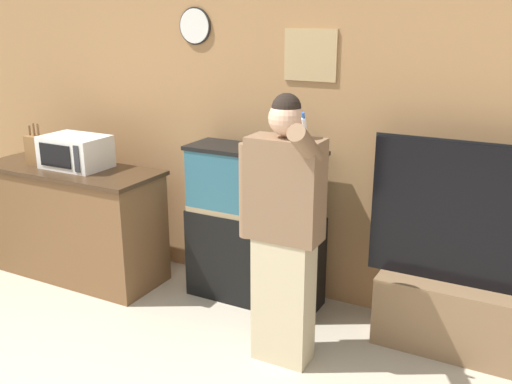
% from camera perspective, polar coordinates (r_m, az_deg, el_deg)
% --- Properties ---
extents(wall_back_paneled, '(10.00, 0.08, 2.60)m').
position_cam_1_polar(wall_back_paneled, '(4.41, 1.90, 6.19)').
color(wall_back_paneled, '#A87A4C').
rests_on(wall_back_paneled, ground_plane).
extents(counter_island, '(1.58, 0.61, 0.95)m').
position_cam_1_polar(counter_island, '(5.08, -17.67, -2.82)').
color(counter_island, brown).
rests_on(counter_island, ground_plane).
extents(microwave, '(0.53, 0.36, 0.26)m').
position_cam_1_polar(microwave, '(4.89, -17.60, 3.85)').
color(microwave, white).
rests_on(microwave, counter_island).
extents(knife_block, '(0.14, 0.11, 0.34)m').
position_cam_1_polar(knife_block, '(5.10, -21.18, 3.97)').
color(knife_block, brown).
rests_on(knife_block, counter_island).
extents(aquarium_on_stand, '(1.04, 0.38, 1.22)m').
position_cam_1_polar(aquarium_on_stand, '(4.35, -0.15, -3.46)').
color(aquarium_on_stand, black).
rests_on(aquarium_on_stand, ground_plane).
extents(tv_on_stand, '(1.25, 0.40, 1.42)m').
position_cam_1_polar(tv_on_stand, '(4.00, 19.66, -9.48)').
color(tv_on_stand, brown).
rests_on(tv_on_stand, ground_plane).
extents(person_standing, '(0.54, 0.41, 1.73)m').
position_cam_1_polar(person_standing, '(3.49, 2.71, -3.74)').
color(person_standing, '#BCAD89').
rests_on(person_standing, ground_plane).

